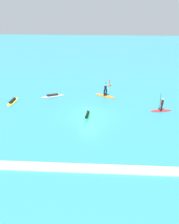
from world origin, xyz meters
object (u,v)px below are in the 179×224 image
at_px(marker_buoy, 109,85).
at_px(surfer_on_orange_board, 105,93).
at_px(surfer_on_green_board, 87,115).
at_px(surfer_on_yellow_board, 13,101).
at_px(surfer_on_red_board, 161,108).
at_px(surfer_on_white_board, 53,95).

bearing_deg(marker_buoy, surfer_on_orange_board, -100.33).
bearing_deg(marker_buoy, surfer_on_green_board, -106.68).
xyz_separation_m(surfer_on_orange_board, marker_buoy, (0.73, 3.98, -0.24)).
bearing_deg(surfer_on_yellow_board, surfer_on_green_board, -102.34).
distance_m(surfer_on_yellow_board, surfer_on_green_board, 10.82).
height_order(surfer_on_green_board, surfer_on_red_board, surfer_on_red_board).
height_order(surfer_on_red_board, surfer_on_white_board, surfer_on_red_board).
bearing_deg(surfer_on_white_board, surfer_on_red_board, -33.79).
height_order(surfer_on_green_board, surfer_on_white_board, surfer_on_white_board).
distance_m(surfer_on_orange_board, marker_buoy, 4.06).
height_order(surfer_on_yellow_board, surfer_on_green_board, surfer_on_yellow_board).
bearing_deg(surfer_on_orange_board, marker_buoy, -72.50).
xyz_separation_m(surfer_on_red_board, marker_buoy, (-6.13, 8.05, -0.26)).
height_order(surfer_on_yellow_board, surfer_on_red_board, surfer_on_red_board).
height_order(surfer_on_red_board, marker_buoy, surfer_on_red_board).
distance_m(surfer_on_green_board, surfer_on_red_board, 9.24).
distance_m(surfer_on_red_board, marker_buoy, 10.12).
bearing_deg(surfer_on_yellow_board, marker_buoy, -58.33).
height_order(surfer_on_green_board, marker_buoy, marker_buoy).
bearing_deg(surfer_on_yellow_board, surfer_on_white_board, -62.67).
relative_size(surfer_on_orange_board, surfer_on_white_board, 0.96).
relative_size(surfer_on_red_board, surfer_on_white_board, 0.84).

